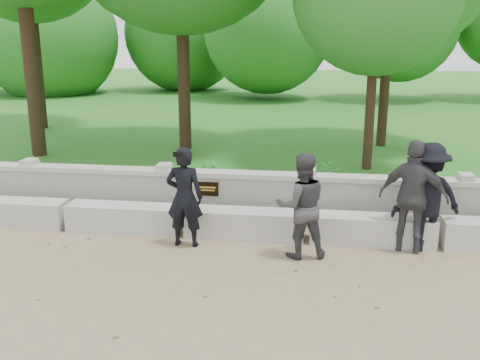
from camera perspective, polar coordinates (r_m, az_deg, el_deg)
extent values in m
plane|color=#8B7855|center=(7.17, -9.75, -10.96)|extent=(80.00, 80.00, 0.00)
cube|color=#26601E|center=(20.45, 2.25, 6.46)|extent=(40.00, 22.00, 0.25)
cube|color=beige|center=(9.92, -23.13, -3.21)|extent=(1.90, 0.45, 0.45)
cube|color=beige|center=(9.06, -12.21, -3.98)|extent=(1.90, 0.45, 0.45)
cube|color=beige|center=(8.59, 0.45, -4.68)|extent=(1.90, 0.45, 0.45)
cube|color=beige|center=(8.57, 13.87, -5.18)|extent=(1.90, 0.45, 0.45)
cube|color=#BBB8B1|center=(9.36, -5.05, -1.89)|extent=(12.50, 0.25, 0.82)
cube|color=beige|center=(9.25, -5.11, 0.78)|extent=(12.50, 0.35, 0.08)
cube|color=black|center=(9.11, -3.44, -0.96)|extent=(0.36, 0.02, 0.24)
imported|color=black|center=(8.14, -5.94, -1.81)|extent=(0.57, 0.38, 1.55)
cube|color=black|center=(7.67, -6.64, 2.72)|extent=(0.14, 0.02, 0.07)
imported|color=#36373B|center=(7.73, 6.59, -2.75)|extent=(0.87, 0.75, 1.55)
imported|color=black|center=(8.42, 19.37, -1.72)|extent=(1.18, 0.88, 1.64)
imported|color=#38383C|center=(8.24, 18.00, -1.74)|extent=(1.07, 0.70, 1.70)
cylinder|color=#382619|center=(18.67, -20.97, 12.73)|extent=(0.33, 0.33, 4.95)
cylinder|color=#382619|center=(14.16, -21.55, 12.90)|extent=(0.35, 0.35, 5.23)
cylinder|color=#382619|center=(14.22, -6.07, 12.87)|extent=(0.32, 0.32, 4.76)
cylinder|color=#382619|center=(12.16, 13.77, 8.35)|extent=(0.21, 0.21, 3.12)
cylinder|color=#382619|center=(15.02, 15.26, 10.83)|extent=(0.26, 0.26, 3.87)
imported|color=#2F8A30|center=(11.35, -21.11, 0.86)|extent=(0.38, 0.36, 0.60)
imported|color=#2F8A30|center=(9.95, -3.44, 0.12)|extent=(0.46, 0.45, 0.65)
imported|color=#2F8A30|center=(10.43, 9.88, 0.34)|extent=(0.61, 0.57, 0.55)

